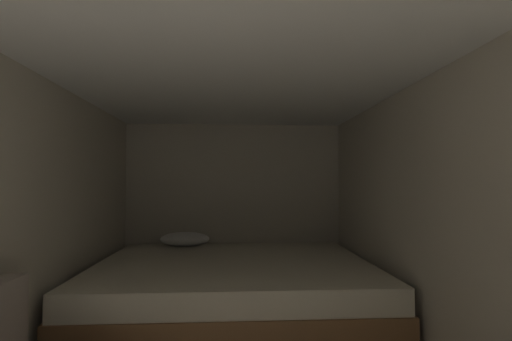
# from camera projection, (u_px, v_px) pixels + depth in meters

# --- Properties ---
(wall_back) EXTENTS (2.71, 0.05, 2.09)m
(wall_back) POSITION_uv_depth(u_px,v_px,m) (234.00, 209.00, 4.66)
(wall_back) COLOR beige
(wall_back) RESTS_ON ground
(wall_right) EXTENTS (0.05, 4.91, 2.09)m
(wall_right) POSITION_uv_depth(u_px,v_px,m) (457.00, 236.00, 2.26)
(wall_right) COLOR beige
(wall_right) RESTS_ON ground
(ceiling_slab) EXTENTS (2.71, 4.91, 0.05)m
(ceiling_slab) POSITION_uv_depth(u_px,v_px,m) (235.00, 55.00, 2.22)
(ceiling_slab) COLOR white
(ceiling_slab) RESTS_ON wall_left
(bed) EXTENTS (2.49, 2.10, 0.80)m
(bed) POSITION_uv_depth(u_px,v_px,m) (233.00, 295.00, 3.52)
(bed) COLOR brown
(bed) RESTS_ON ground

